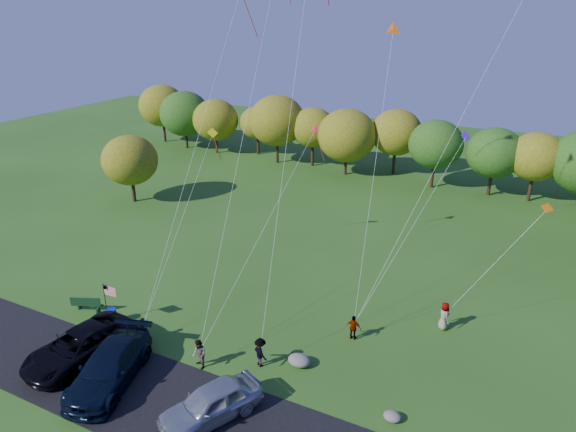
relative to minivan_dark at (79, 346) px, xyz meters
name	(u,v)px	position (x,y,z in m)	size (l,w,h in m)	color
ground	(212,361)	(6.75, 3.31, -0.96)	(140.00, 140.00, 0.00)	#295317
asphalt_lane	(168,405)	(6.75, -0.69, -0.93)	(44.00, 6.00, 0.06)	black
treeline	(381,141)	(5.41, 39.28, 3.72)	(75.63, 28.13, 8.17)	#392414
minivan_dark	(79,346)	(0.00, 0.00, 0.00)	(2.99, 6.49, 1.80)	black
minivan_navy	(109,367)	(2.91, -0.64, 0.04)	(2.64, 6.50, 1.89)	black
minivan_silver	(211,403)	(9.26, -0.42, -0.01)	(2.10, 5.23, 1.78)	#AFB5BB
flyer_a	(143,330)	(1.98, 3.05, -0.18)	(0.57, 0.38, 1.57)	#4C4C59
flyer_b	(199,354)	(6.47, 2.51, -0.07)	(0.87, 0.68, 1.78)	#4C4C59
flyer_c	(260,352)	(9.43, 4.19, -0.08)	(1.14, 0.66, 1.77)	#4C4C59
flyer_d	(354,328)	(13.24, 8.89, -0.16)	(0.94, 0.39, 1.60)	#4C4C59
flyer_e	(444,316)	(17.93, 12.42, -0.03)	(0.91, 0.59, 1.86)	#4C4C59
park_bench	(87,304)	(-3.54, 3.84, -0.37)	(1.95, 1.09, 1.11)	#15391B
trash_barrel	(112,316)	(-1.17, 3.63, -0.47)	(0.65, 0.65, 0.98)	#0B20A5
flag_assembly	(108,294)	(-1.12, 3.56, 1.17)	(1.04, 0.67, 2.81)	black
boulder_near	(299,360)	(11.37, 5.17, -0.64)	(1.31, 1.02, 0.65)	#9C9B88
boulder_far	(392,416)	(17.23, 3.45, -0.73)	(0.88, 0.73, 0.46)	slate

